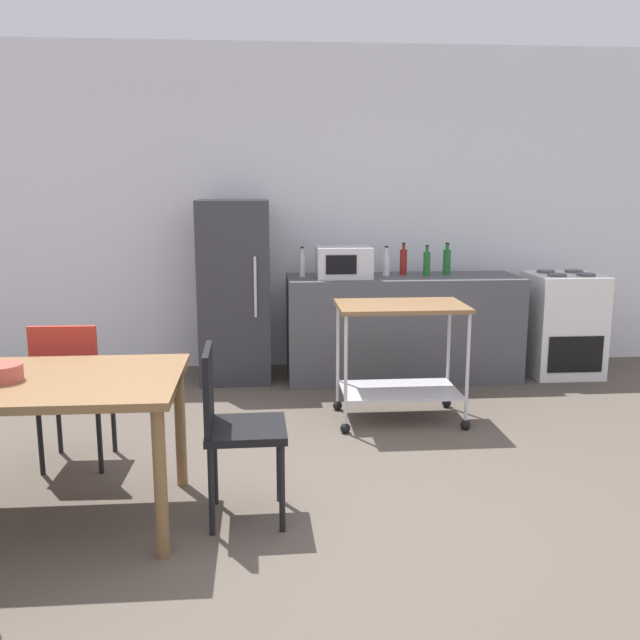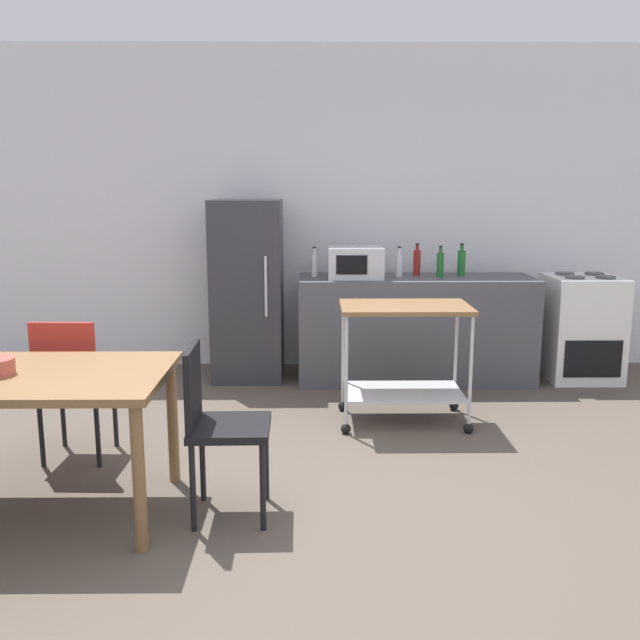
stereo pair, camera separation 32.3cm
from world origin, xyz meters
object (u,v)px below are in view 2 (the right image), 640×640
Objects in this scene: bottle_hot_sauce at (417,262)px; microwave at (355,263)px; chair_black at (217,418)px; bottle_wine at (440,264)px; dining_table at (17,388)px; kitchen_cart at (404,344)px; bottle_vinegar at (314,265)px; bottle_soy_sauce at (461,262)px; stove_oven at (581,328)px; chair_red at (72,379)px; refrigerator at (248,290)px; bottle_olive_oil at (399,265)px.

microwave is at bearing -164.89° from bottle_hot_sauce.
chair_black is 3.35× the size of bottle_wine.
kitchen_cart is (2.13, 1.40, -0.10)m from dining_table.
kitchen_cart is 3.56× the size of bottle_vinegar.
chair_black is 3.02m from bottle_hot_sauce.
bottle_soy_sauce is (1.27, 0.04, 0.01)m from bottle_vinegar.
stove_oven is at bearing -2.90° from bottle_hot_sauce.
bottle_vinegar reaches higher than chair_red.
chair_red is at bearing 87.71° from dining_table.
microwave is at bearing -175.69° from bottle_wine.
refrigerator is (0.92, 2.61, 0.10)m from dining_table.
bottle_olive_oil reaches higher than stove_oven.
bottle_hot_sauce reaches higher than chair_black.
stove_oven is 2.06m from microwave.
bottle_vinegar is (1.47, 1.85, 0.48)m from chair_red.
microwave is (1.84, 2.46, 0.36)m from dining_table.
stove_oven is 1.20m from bottle_soy_sauce.
microwave reaches higher than kitchen_cart.
dining_table is 3.61m from bottle_wine.
chair_black is 0.57× the size of refrigerator.
chair_red is (0.03, 0.70, -0.15)m from dining_table.
bottle_wine reaches higher than bottle_vinegar.
kitchen_cart is at bearing -94.70° from bottle_olive_oil.
dining_table is 3.09m from microwave.
chair_black is 2.68m from bottle_vinegar.
dining_table is at bearing -135.65° from bottle_wine.
bottle_soy_sauce is at bearing -0.66° from refrigerator.
bottle_hot_sauce reaches higher than bottle_vinegar.
bottle_vinegar is at bearing 177.90° from bottle_wine.
dining_table is 3.55m from bottle_hot_sauce.
chair_black is 1.22m from chair_red.
kitchen_cart is 1.31m from bottle_hot_sauce.
stove_oven is 3.60× the size of bottle_vinegar.
refrigerator reaches higher than bottle_wine.
bottle_wine is at bearing -158.35° from bottle_soy_sauce.
bottle_hot_sauce is at bearing 47.51° from dining_table.
chair_black is 3.81m from stove_oven.
chair_black is at bearing -1.85° from dining_table.
chair_black is 2.90m from bottle_olive_oil.
refrigerator is 1.86m from bottle_soy_sauce.
chair_black is 1.93× the size of microwave.
chair_red is 2.12m from refrigerator.
dining_table is 1.69× the size of chair_black.
stove_oven is at bearing -0.70° from bottle_olive_oil.
chair_red is 3.48× the size of bottle_vinegar.
bottle_hot_sauce reaches higher than dining_table.
bottle_vinegar is (-2.32, 0.02, 0.55)m from stove_oven.
refrigerator is 5.54× the size of bottle_hot_sauce.
stove_oven is 1.54m from bottle_hot_sauce.
microwave is at bearing -134.29° from chair_red.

